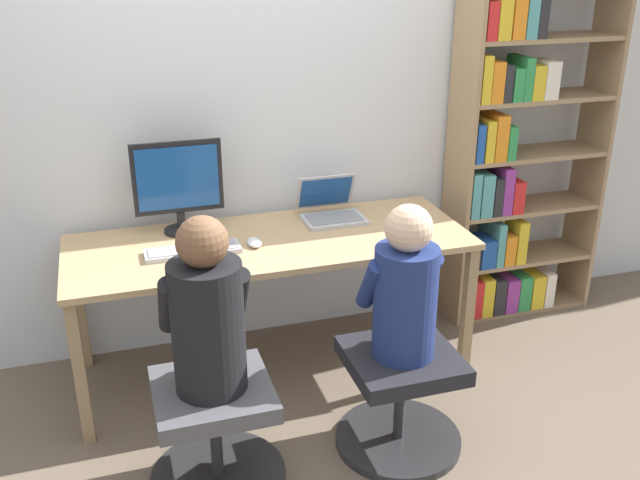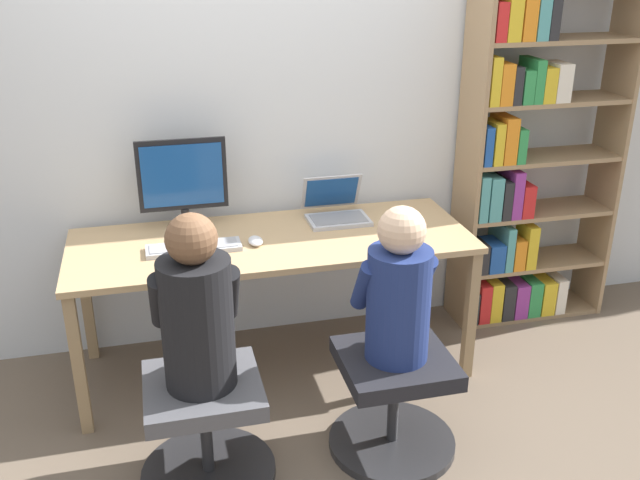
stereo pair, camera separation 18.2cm
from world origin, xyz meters
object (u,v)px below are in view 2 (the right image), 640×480
Objects in this scene: office_chair_right at (394,399)px; person_at_monitor at (197,311)px; bookshelf at (522,172)px; desktop_monitor at (183,182)px; keyboard at (194,248)px; office_chair_left at (206,427)px; person_at_laptop at (398,291)px; laptop at (336,210)px.

office_chair_right is 0.79× the size of person_at_monitor.
bookshelf reaches higher than office_chair_right.
desktop_monitor reaches higher than keyboard.
bookshelf is at bearing -0.53° from desktop_monitor.
keyboard is 0.84m from office_chair_left.
person_at_monitor reaches higher than office_chair_right.
bookshelf reaches higher than desktop_monitor.
person_at_monitor is (0.00, 0.01, 0.52)m from office_chair_left.
keyboard is 0.66× the size of person_at_laptop.
office_chair_right is at bearing -0.35° from person_at_monitor.
person_at_laptop is at bearing -51.66° from desktop_monitor.
bookshelf is (1.80, -0.02, -0.08)m from desktop_monitor.
desktop_monitor is at bearing 128.21° from office_chair_right.
desktop_monitor is 0.65× the size of person_at_monitor.
bookshelf is (1.04, 0.95, 0.13)m from person_at_laptop.
keyboard is 1.01m from person_at_laptop.
office_chair_left is (-0.04, -0.69, -0.48)m from keyboard.
keyboard is at bearing 137.46° from person_at_laptop.
desktop_monitor is 1.80m from bookshelf.
laptop is 0.47× the size of person_at_laptop.
keyboard reaches higher than office_chair_right.
laptop is at bearing 90.52° from office_chair_right.
desktop_monitor reaches higher than office_chair_right.
office_chair_left is 0.79m from office_chair_right.
person_at_monitor is at bearing 179.98° from person_at_laptop.
laptop is 1.31m from office_chair_left.
laptop is 0.71× the size of keyboard.
office_chair_left and office_chair_right have the same top height.
laptop is 0.44× the size of person_at_monitor.
person_at_laptop reaches higher than keyboard.
person_at_laptop is (0.76, -0.96, -0.21)m from desktop_monitor.
office_chair_left is 1.00× the size of office_chair_right.
bookshelf is (1.79, 0.26, 0.15)m from keyboard.
desktop_monitor is 0.69× the size of person_at_laptop.
office_chair_right is at bearing -137.55° from bookshelf.
person_at_laptop is at bearing 90.00° from office_chair_right.
office_chair_left is 0.52m from person_at_monitor.
laptop is 0.56× the size of office_chair_left.
keyboard is 0.79× the size of office_chair_right.
person_at_monitor is 0.79m from person_at_laptop.
person_at_monitor is at bearing -91.74° from desktop_monitor.
laptop is at bearing 90.52° from person_at_laptop.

